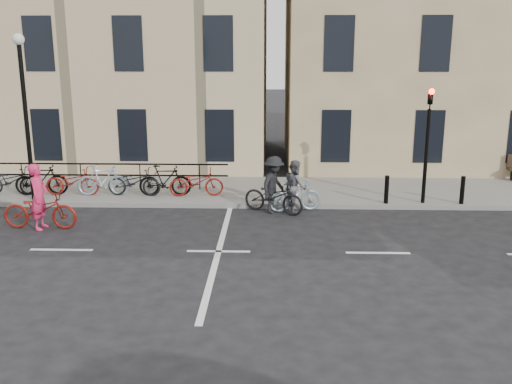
{
  "coord_description": "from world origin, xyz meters",
  "views": [
    {
      "loc": [
        1.33,
        -13.52,
        4.95
      ],
      "look_at": [
        0.89,
        1.81,
        1.1
      ],
      "focal_mm": 40.0,
      "sensor_mm": 36.0,
      "label": 1
    }
  ],
  "objects_px": {
    "traffic_light": "(428,132)",
    "cyclist_dark": "(274,191)",
    "cyclist_grey": "(295,191)",
    "lamp_post": "(24,97)",
    "cyclist_pink": "(40,206)"
  },
  "relations": [
    {
      "from": "lamp_post",
      "to": "cyclist_dark",
      "type": "xyz_separation_m",
      "value": [
        7.89,
        -0.84,
        -2.79
      ]
    },
    {
      "from": "lamp_post",
      "to": "cyclist_grey",
      "type": "distance_m",
      "value": 9.04
    },
    {
      "from": "traffic_light",
      "to": "lamp_post",
      "type": "height_order",
      "value": "lamp_post"
    },
    {
      "from": "traffic_light",
      "to": "cyclist_grey",
      "type": "bearing_deg",
      "value": -171.93
    },
    {
      "from": "traffic_light",
      "to": "cyclist_grey",
      "type": "xyz_separation_m",
      "value": [
        -4.14,
        -0.59,
        -1.79
      ]
    },
    {
      "from": "traffic_light",
      "to": "cyclist_dark",
      "type": "xyz_separation_m",
      "value": [
        -4.81,
        -0.78,
        -1.75
      ]
    },
    {
      "from": "traffic_light",
      "to": "cyclist_pink",
      "type": "height_order",
      "value": "traffic_light"
    },
    {
      "from": "cyclist_pink",
      "to": "lamp_post",
      "type": "bearing_deg",
      "value": 27.93
    },
    {
      "from": "traffic_light",
      "to": "cyclist_dark",
      "type": "relative_size",
      "value": 1.86
    },
    {
      "from": "cyclist_grey",
      "to": "traffic_light",
      "type": "bearing_deg",
      "value": -96.46
    },
    {
      "from": "cyclist_pink",
      "to": "cyclist_grey",
      "type": "xyz_separation_m",
      "value": [
        7.27,
        1.99,
        0.01
      ]
    },
    {
      "from": "lamp_post",
      "to": "cyclist_pink",
      "type": "height_order",
      "value": "lamp_post"
    },
    {
      "from": "cyclist_grey",
      "to": "cyclist_dark",
      "type": "xyz_separation_m",
      "value": [
        -0.67,
        -0.19,
        0.04
      ]
    },
    {
      "from": "lamp_post",
      "to": "cyclist_pink",
      "type": "distance_m",
      "value": 4.09
    },
    {
      "from": "lamp_post",
      "to": "cyclist_pink",
      "type": "relative_size",
      "value": 2.48
    }
  ]
}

